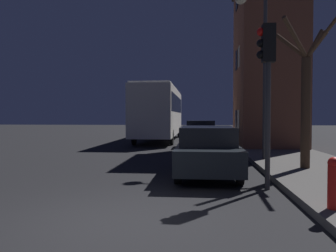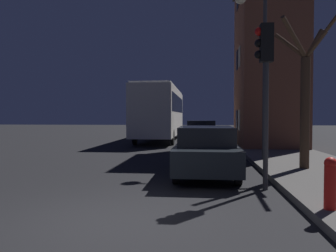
% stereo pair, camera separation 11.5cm
% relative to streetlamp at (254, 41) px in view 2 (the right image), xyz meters
% --- Properties ---
extents(ground_plane, '(120.00, 120.00, 0.00)m').
position_rel_streetlamp_xyz_m(ground_plane, '(-3.47, -7.32, -4.56)').
color(ground_plane, black).
extents(brick_building, '(3.46, 5.03, 9.12)m').
position_rel_streetlamp_xyz_m(brick_building, '(1.72, 6.05, 0.17)').
color(brick_building, brown).
rests_on(brick_building, sidewalk).
extents(streetlamp, '(1.20, 0.45, 6.24)m').
position_rel_streetlamp_xyz_m(streetlamp, '(0.00, 0.00, 0.00)').
color(streetlamp, '#38383A').
rests_on(streetlamp, sidewalk).
extents(traffic_light, '(0.43, 0.24, 3.95)m').
position_rel_streetlamp_xyz_m(traffic_light, '(-0.45, -4.53, -1.72)').
color(traffic_light, '#38383A').
rests_on(traffic_light, ground).
extents(bare_tree, '(1.66, 1.79, 4.42)m').
position_rel_streetlamp_xyz_m(bare_tree, '(1.21, -2.14, -2.15)').
color(bare_tree, '#473323').
rests_on(bare_tree, sidewalk).
extents(bus, '(2.54, 11.11, 3.76)m').
position_rel_streetlamp_xyz_m(bus, '(-4.86, 10.94, -2.34)').
color(bus, beige).
rests_on(bus, ground).
extents(car_near_lane, '(1.77, 4.70, 1.46)m').
position_rel_streetlamp_xyz_m(car_near_lane, '(-1.81, -2.58, -3.81)').
color(car_near_lane, black).
rests_on(car_near_lane, ground).
extents(car_mid_lane, '(1.76, 3.89, 1.52)m').
position_rel_streetlamp_xyz_m(car_mid_lane, '(-1.95, 6.62, -3.76)').
color(car_mid_lane, '#B7BABF').
rests_on(car_mid_lane, ground).
extents(fire_hydrant, '(0.21, 0.21, 0.91)m').
position_rel_streetlamp_xyz_m(fire_hydrant, '(0.26, -6.68, -3.93)').
color(fire_hydrant, red).
rests_on(fire_hydrant, sidewalk).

